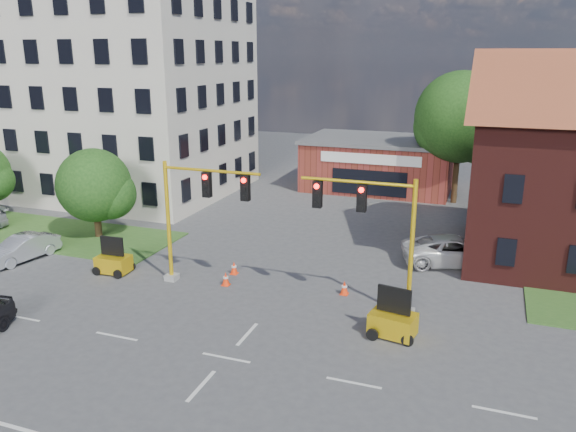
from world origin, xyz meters
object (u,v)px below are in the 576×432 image
at_px(signal_mast_west, 197,209).
at_px(pickup_white, 455,251).
at_px(signal_mast_east, 374,228).
at_px(trailer_west, 114,262).
at_px(trailer_east, 393,322).

relative_size(signal_mast_west, pickup_white, 1.08).
distance_m(signal_mast_west, signal_mast_east, 8.71).
height_order(signal_mast_west, trailer_west, signal_mast_west).
height_order(signal_mast_east, trailer_west, signal_mast_east).
relative_size(signal_mast_west, signal_mast_east, 1.00).
distance_m(trailer_west, pickup_white, 18.45).
bearing_deg(pickup_white, signal_mast_east, 139.07).
xyz_separation_m(signal_mast_west, trailer_west, (-5.03, -0.19, -3.32)).
height_order(signal_mast_west, signal_mast_east, same).
distance_m(signal_mast_west, trailer_west, 6.03).
relative_size(signal_mast_east, pickup_white, 1.08).
xyz_separation_m(signal_mast_east, trailer_west, (-13.74, -0.19, -3.32)).
bearing_deg(signal_mast_west, pickup_white, 31.34).
distance_m(trailer_west, trailer_east, 15.19).
bearing_deg(signal_mast_west, trailer_west, -177.84).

